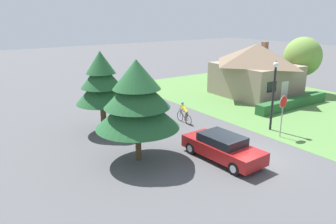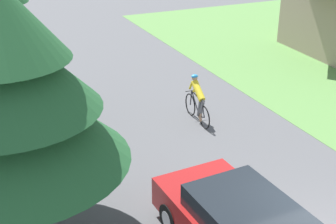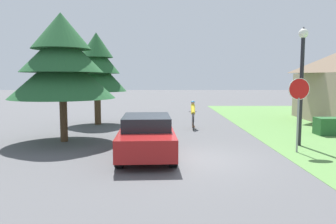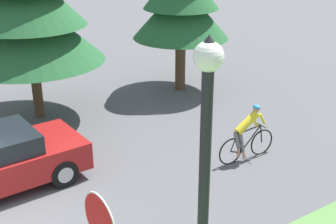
{
  "view_description": "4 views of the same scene",
  "coord_description": "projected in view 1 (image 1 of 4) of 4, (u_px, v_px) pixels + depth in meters",
  "views": [
    {
      "loc": [
        -13.41,
        -11.34,
        7.73
      ],
      "look_at": [
        -1.86,
        5.3,
        1.65
      ],
      "focal_mm": 35.0,
      "sensor_mm": 36.0,
      "label": 1
    },
    {
      "loc": [
        -5.86,
        -5.27,
        6.64
      ],
      "look_at": [
        -1.39,
        4.59,
        1.66
      ],
      "focal_mm": 50.0,
      "sensor_mm": 36.0,
      "label": 2
    },
    {
      "loc": [
        -0.8,
        -11.0,
        2.73
      ],
      "look_at": [
        -0.71,
        4.54,
        1.16
      ],
      "focal_mm": 35.0,
      "sensor_mm": 36.0,
      "label": 3
    },
    {
      "loc": [
        8.86,
        -1.11,
        6.06
      ],
      "look_at": [
        -0.5,
        5.12,
        1.37
      ],
      "focal_mm": 50.0,
      "sensor_mm": 36.0,
      "label": 4
    }
  ],
  "objects": [
    {
      "name": "conifer_tall_near",
      "position": [
        137.0,
        99.0,
        17.12
      ],
      "size": [
        4.51,
        4.51,
        5.55
      ],
      "color": "#4C3823",
      "rests_on": "ground"
    },
    {
      "name": "deciduous_tree_right",
      "position": [
        303.0,
        57.0,
        32.54
      ],
      "size": [
        3.67,
        3.67,
        5.59
      ],
      "color": "#4C3823",
      "rests_on": "ground"
    },
    {
      "name": "stop_sign",
      "position": [
        283.0,
        108.0,
        20.9
      ],
      "size": [
        0.8,
        0.09,
        2.77
      ],
      "rotation": [
        0.0,
        0.0,
        3.22
      ],
      "color": "gray",
      "rests_on": "ground"
    },
    {
      "name": "grass_verge_right",
      "position": [
        304.0,
        109.0,
        27.83
      ],
      "size": [
        16.0,
        36.0,
        0.01
      ],
      "primitive_type": "cube",
      "color": "#568442",
      "rests_on": "ground"
    },
    {
      "name": "cottage_house",
      "position": [
        256.0,
        69.0,
        31.66
      ],
      "size": [
        6.92,
        7.91,
        5.07
      ],
      "rotation": [
        0.0,
        0.0,
        -0.04
      ],
      "color": "gray",
      "rests_on": "ground"
    },
    {
      "name": "sedan_left_lane",
      "position": [
        222.0,
        147.0,
        17.91
      ],
      "size": [
        2.11,
        4.86,
        1.43
      ],
      "rotation": [
        0.0,
        0.0,
        1.62
      ],
      "color": "maroon",
      "rests_on": "ground"
    },
    {
      "name": "hedge_row",
      "position": [
        293.0,
        103.0,
        28.04
      ],
      "size": [
        8.53,
        0.9,
        0.85
      ],
      "primitive_type": "cube",
      "color": "#285B2D",
      "rests_on": "ground"
    },
    {
      "name": "conifer_tall_far",
      "position": [
        101.0,
        81.0,
        21.55
      ],
      "size": [
        3.49,
        3.49,
        5.47
      ],
      "color": "#4C3823",
      "rests_on": "ground"
    },
    {
      "name": "cyclist",
      "position": [
        184.0,
        113.0,
        24.02
      ],
      "size": [
        0.44,
        1.83,
        1.54
      ],
      "rotation": [
        0.0,
        0.0,
        1.52
      ],
      "color": "black",
      "rests_on": "ground"
    },
    {
      "name": "street_lamp",
      "position": [
        274.0,
        86.0,
        21.91
      ],
      "size": [
        0.38,
        0.38,
        4.81
      ],
      "color": "black",
      "rests_on": "ground"
    },
    {
      "name": "ground_plane",
      "position": [
        249.0,
        157.0,
        18.47
      ],
      "size": [
        140.0,
        140.0,
        0.0
      ],
      "primitive_type": "plane",
      "color": "#515154"
    }
  ]
}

